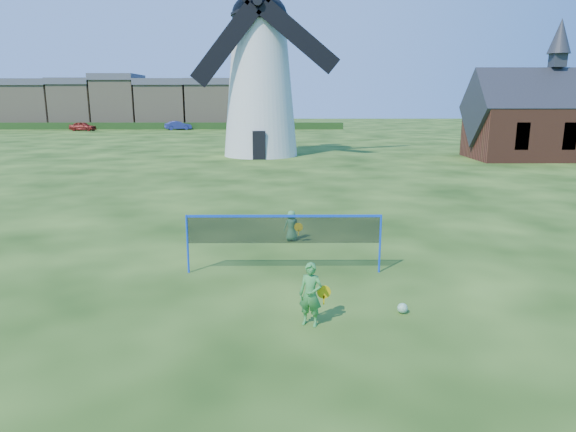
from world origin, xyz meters
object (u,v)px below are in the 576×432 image
(play_ball, at_px, (402,308))
(car_left, at_px, (83,126))
(badminton_net, at_px, (284,230))
(player_boy, at_px, (292,226))
(car_right, at_px, (178,125))
(chapel, at_px, (551,121))
(windmill, at_px, (260,77))
(player_girl, at_px, (311,294))

(play_ball, relative_size, car_left, 0.06)
(badminton_net, bearing_deg, player_boy, 85.52)
(play_ball, relative_size, car_right, 0.06)
(player_boy, bearing_deg, car_left, -76.80)
(badminton_net, height_order, play_ball, badminton_net)
(chapel, height_order, player_boy, chapel)
(chapel, height_order, badminton_net, chapel)
(player_boy, xyz_separation_m, car_left, (-29.27, 58.72, 0.14))
(play_ball, bearing_deg, badminton_net, 133.73)
(chapel, bearing_deg, badminton_net, -127.61)
(badminton_net, relative_size, car_left, 1.35)
(car_left, height_order, car_right, same)
(car_left, bearing_deg, car_right, -72.17)
(windmill, bearing_deg, chapel, -6.39)
(badminton_net, relative_size, car_right, 1.31)
(windmill, distance_m, chapel, 22.34)
(chapel, bearing_deg, car_left, 143.95)
(player_boy, distance_m, car_right, 63.15)
(player_girl, xyz_separation_m, play_ball, (1.99, 0.57, -0.54))
(chapel, bearing_deg, player_girl, -123.74)
(player_girl, height_order, player_boy, player_girl)
(play_ball, distance_m, car_right, 69.25)
(play_ball, bearing_deg, car_left, 116.09)
(player_girl, xyz_separation_m, car_right, (-16.33, 67.35, -0.01))
(badminton_net, bearing_deg, play_ball, -46.27)
(windmill, height_order, chapel, windmill)
(car_right, bearing_deg, windmill, 178.43)
(chapel, relative_size, car_left, 3.22)
(windmill, bearing_deg, player_girl, -85.64)
(badminton_net, height_order, car_right, badminton_net)
(car_right, bearing_deg, player_boy, 171.81)
(car_left, bearing_deg, player_boy, -145.76)
(chapel, xyz_separation_m, player_girl, (-19.54, -29.26, -2.21))
(chapel, distance_m, car_right, 52.37)
(player_girl, xyz_separation_m, car_left, (-29.56, 65.00, -0.01))
(play_ball, bearing_deg, windmill, 98.05)
(player_boy, bearing_deg, windmill, -98.53)
(badminton_net, bearing_deg, car_left, 115.16)
(play_ball, distance_m, car_left, 71.74)
(player_girl, bearing_deg, car_left, 136.26)
(badminton_net, xyz_separation_m, player_girl, (0.54, -3.20, -0.49))
(player_boy, height_order, car_left, car_left)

